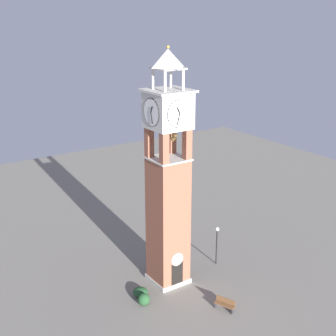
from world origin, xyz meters
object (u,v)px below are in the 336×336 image
at_px(clock_tower, 168,188).
at_px(park_bench, 225,304).
at_px(trash_bin, 174,243).
at_px(lamp_post, 217,238).

bearing_deg(clock_tower, park_bench, -78.04).
height_order(clock_tower, park_bench, clock_tower).
height_order(clock_tower, trash_bin, clock_tower).
bearing_deg(lamp_post, clock_tower, 178.38).
relative_size(lamp_post, trash_bin, 4.48).
bearing_deg(trash_bin, park_bench, -103.38).
relative_size(clock_tower, lamp_post, 5.36).
height_order(park_bench, trash_bin, park_bench).
relative_size(park_bench, lamp_post, 0.46).
distance_m(clock_tower, trash_bin, 9.83).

